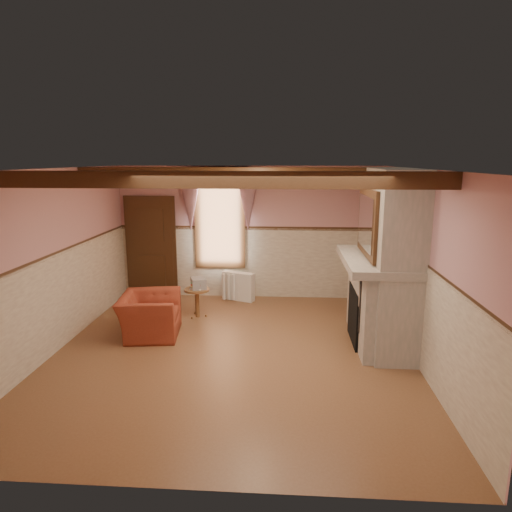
# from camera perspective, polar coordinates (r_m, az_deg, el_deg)

# --- Properties ---
(floor) EXTENTS (5.50, 6.00, 0.01)m
(floor) POSITION_cam_1_polar(r_m,az_deg,el_deg) (7.22, -2.98, -11.97)
(floor) COLOR brown
(floor) RESTS_ON ground
(ceiling) EXTENTS (5.50, 6.00, 0.01)m
(ceiling) POSITION_cam_1_polar(r_m,az_deg,el_deg) (6.60, -3.25, 10.83)
(ceiling) COLOR silver
(ceiling) RESTS_ON wall_back
(wall_back) EXTENTS (5.50, 0.02, 2.80)m
(wall_back) POSITION_cam_1_polar(r_m,az_deg,el_deg) (9.70, -0.98, 2.94)
(wall_back) COLOR #C2868A
(wall_back) RESTS_ON floor
(wall_front) EXTENTS (5.50, 0.02, 2.80)m
(wall_front) POSITION_cam_1_polar(r_m,az_deg,el_deg) (3.95, -8.43, -11.03)
(wall_front) COLOR #C2868A
(wall_front) RESTS_ON floor
(wall_left) EXTENTS (0.02, 6.00, 2.80)m
(wall_left) POSITION_cam_1_polar(r_m,az_deg,el_deg) (7.61, -24.13, -0.68)
(wall_left) COLOR #C2868A
(wall_left) RESTS_ON floor
(wall_right) EXTENTS (0.02, 6.00, 2.80)m
(wall_right) POSITION_cam_1_polar(r_m,az_deg,el_deg) (7.00, 19.85, -1.37)
(wall_right) COLOR #C2868A
(wall_right) RESTS_ON floor
(wainscot) EXTENTS (5.50, 6.00, 1.50)m
(wainscot) POSITION_cam_1_polar(r_m,az_deg,el_deg) (6.95, -3.05, -6.32)
(wainscot) COLOR beige
(wainscot) RESTS_ON floor
(chair_rail) EXTENTS (5.50, 6.00, 0.08)m
(chair_rail) POSITION_cam_1_polar(r_m,az_deg,el_deg) (6.75, -3.12, -0.27)
(chair_rail) COLOR black
(chair_rail) RESTS_ON wainscot
(firebox) EXTENTS (0.20, 0.95, 0.90)m
(firebox) POSITION_cam_1_polar(r_m,az_deg,el_deg) (7.66, 12.68, -7.21)
(firebox) COLOR black
(firebox) RESTS_ON floor
(armchair) EXTENTS (1.06, 1.18, 0.70)m
(armchair) POSITION_cam_1_polar(r_m,az_deg,el_deg) (7.98, -13.15, -7.21)
(armchair) COLOR maroon
(armchair) RESTS_ON floor
(side_table) EXTENTS (0.62, 0.62, 0.55)m
(side_table) POSITION_cam_1_polar(r_m,az_deg,el_deg) (8.73, -7.36, -5.81)
(side_table) COLOR brown
(side_table) RESTS_ON floor
(book_stack) EXTENTS (0.35, 0.39, 0.20)m
(book_stack) POSITION_cam_1_polar(r_m,az_deg,el_deg) (8.65, -7.20, -3.39)
(book_stack) COLOR #B7AD8C
(book_stack) RESTS_ON side_table
(radiator) EXTENTS (0.72, 0.43, 0.60)m
(radiator) POSITION_cam_1_polar(r_m,az_deg,el_deg) (9.67, -2.23, -3.79)
(radiator) COLOR white
(radiator) RESTS_ON floor
(bowl) EXTENTS (0.33, 0.33, 0.08)m
(bowl) POSITION_cam_1_polar(r_m,az_deg,el_deg) (7.47, 14.85, 0.23)
(bowl) COLOR brown
(bowl) RESTS_ON mantel
(mantel_clock) EXTENTS (0.14, 0.24, 0.20)m
(mantel_clock) POSITION_cam_1_polar(r_m,az_deg,el_deg) (8.03, 14.10, 1.51)
(mantel_clock) COLOR black
(mantel_clock) RESTS_ON mantel
(oil_lamp) EXTENTS (0.11, 0.11, 0.28)m
(oil_lamp) POSITION_cam_1_polar(r_m,az_deg,el_deg) (7.77, 14.45, 1.44)
(oil_lamp) COLOR #B87634
(oil_lamp) RESTS_ON mantel
(candle_red) EXTENTS (0.06, 0.06, 0.16)m
(candle_red) POSITION_cam_1_polar(r_m,az_deg,el_deg) (6.69, 16.16, -0.86)
(candle_red) COLOR maroon
(candle_red) RESTS_ON mantel
(jar_yellow) EXTENTS (0.06, 0.06, 0.12)m
(jar_yellow) POSITION_cam_1_polar(r_m,az_deg,el_deg) (7.16, 15.33, -0.13)
(jar_yellow) COLOR yellow
(jar_yellow) RESTS_ON mantel
(fireplace) EXTENTS (0.85, 2.00, 2.80)m
(fireplace) POSITION_cam_1_polar(r_m,az_deg,el_deg) (7.49, 16.23, -0.29)
(fireplace) COLOR gray
(fireplace) RESTS_ON floor
(mantel) EXTENTS (1.05, 2.05, 0.12)m
(mantel) POSITION_cam_1_polar(r_m,az_deg,el_deg) (7.46, 14.86, -0.57)
(mantel) COLOR gray
(mantel) RESTS_ON fireplace
(overmantel_mirror) EXTENTS (0.06, 1.44, 1.04)m
(overmantel_mirror) POSITION_cam_1_polar(r_m,az_deg,el_deg) (7.32, 13.69, 4.11)
(overmantel_mirror) COLOR silver
(overmantel_mirror) RESTS_ON fireplace
(door) EXTENTS (1.10, 0.10, 2.10)m
(door) POSITION_cam_1_polar(r_m,az_deg,el_deg) (10.10, -12.96, 0.97)
(door) COLOR black
(door) RESTS_ON floor
(window) EXTENTS (1.06, 0.08, 2.02)m
(window) POSITION_cam_1_polar(r_m,az_deg,el_deg) (9.71, -4.54, 4.39)
(window) COLOR white
(window) RESTS_ON wall_back
(window_drapes) EXTENTS (1.30, 0.14, 1.40)m
(window_drapes) POSITION_cam_1_polar(r_m,az_deg,el_deg) (9.56, -4.68, 7.89)
(window_drapes) COLOR gray
(window_drapes) RESTS_ON wall_back
(ceiling_beam_front) EXTENTS (5.50, 0.18, 0.20)m
(ceiling_beam_front) POSITION_cam_1_polar(r_m,az_deg,el_deg) (5.41, -4.81, 9.48)
(ceiling_beam_front) COLOR black
(ceiling_beam_front) RESTS_ON ceiling
(ceiling_beam_back) EXTENTS (5.50, 0.18, 0.20)m
(ceiling_beam_back) POSITION_cam_1_polar(r_m,az_deg,el_deg) (7.79, -2.14, 10.29)
(ceiling_beam_back) COLOR black
(ceiling_beam_back) RESTS_ON ceiling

